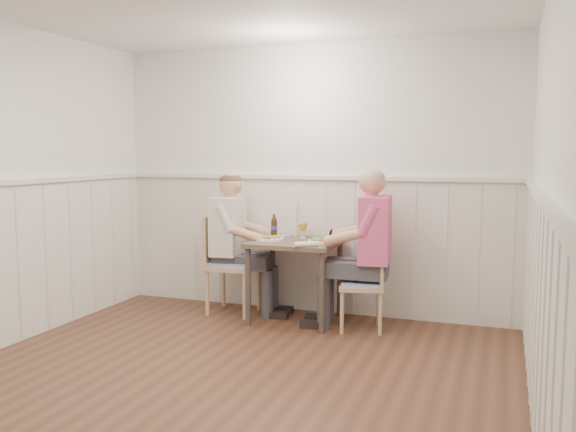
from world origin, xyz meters
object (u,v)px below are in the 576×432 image
(diner_cream, at_px, (232,254))
(beer_bottle, at_px, (274,226))
(chair_right, at_px, (367,281))
(grass_vase, at_px, (296,221))
(chair_left, at_px, (228,260))
(man_in_pink, at_px, (370,261))
(dining_table, at_px, (295,253))

(diner_cream, relative_size, beer_bottle, 6.51)
(chair_right, height_order, grass_vase, grass_vase)
(chair_left, distance_m, beer_bottle, 0.56)
(man_in_pink, xyz_separation_m, beer_bottle, (-1.01, 0.28, 0.24))
(chair_left, height_order, diner_cream, diner_cream)
(dining_table, xyz_separation_m, chair_left, (-0.72, 0.06, -0.12))
(man_in_pink, height_order, diner_cream, man_in_pink)
(man_in_pink, distance_m, grass_vase, 0.90)
(chair_left, xyz_separation_m, beer_bottle, (0.41, 0.19, 0.33))
(grass_vase, bearing_deg, chair_left, -161.58)
(chair_left, relative_size, beer_bottle, 4.44)
(dining_table, bearing_deg, grass_vase, 107.89)
(chair_left, height_order, man_in_pink, man_in_pink)
(chair_right, height_order, diner_cream, diner_cream)
(beer_bottle, bearing_deg, chair_right, -17.44)
(diner_cream, xyz_separation_m, beer_bottle, (0.36, 0.19, 0.26))
(dining_table, bearing_deg, chair_left, 175.35)
(chair_right, distance_m, man_in_pink, 0.17)
(man_in_pink, height_order, grass_vase, man_in_pink)
(chair_right, distance_m, diner_cream, 1.37)
(chair_left, xyz_separation_m, grass_vase, (0.63, 0.21, 0.39))
(dining_table, xyz_separation_m, chair_right, (0.69, -0.07, -0.20))
(chair_right, relative_size, man_in_pink, 0.56)
(chair_right, distance_m, grass_vase, 0.96)
(chair_left, bearing_deg, chair_right, -5.10)
(chair_right, xyz_separation_m, grass_vase, (-0.77, 0.34, 0.47))
(man_in_pink, bearing_deg, chair_right, -116.85)
(chair_left, distance_m, man_in_pink, 1.43)
(dining_table, height_order, beer_bottle, beer_bottle)
(dining_table, bearing_deg, beer_bottle, 141.17)
(dining_table, relative_size, chair_left, 0.83)
(dining_table, height_order, chair_left, chair_left)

